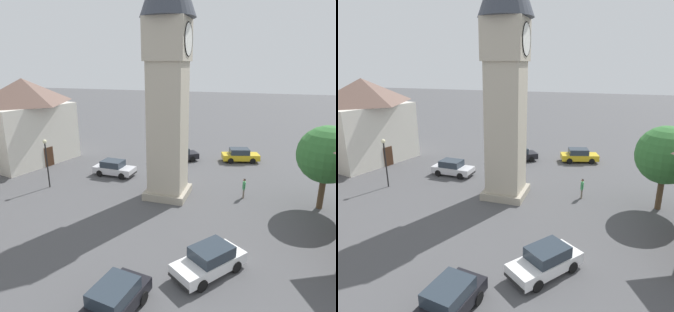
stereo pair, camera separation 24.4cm
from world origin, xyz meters
The scene contains 11 objects.
ground_plane centered at (0.00, 0.00, 0.00)m, with size 200.00×200.00×0.00m, color #4C4C4F.
clock_tower centered at (0.00, 0.00, 11.56)m, with size 4.15×4.15×19.82m.
car_blue_kerb centered at (-9.04, -5.08, 0.76)m, with size 4.31×3.83×1.53m.
car_silver_kerb centered at (9.55, 1.54, 0.76)m, with size 3.75×4.35×1.53m.
car_red_corner centered at (11.36, -5.10, 0.76)m, with size 2.76×4.43×1.53m.
car_white_side centered at (-13.22, -1.54, 0.76)m, with size 4.34×2.32×1.53m.
car_black_far centered at (3.06, 6.57, 0.76)m, with size 1.98×4.21×1.53m.
pedestrian centered at (1.32, -6.16, 1.01)m, with size 0.56×0.23×1.69m.
tree centered at (1.11, -11.92, 4.30)m, with size 4.31×4.31×6.47m.
building_hall_far centered at (4.39, 17.66, 4.73)m, with size 10.76×8.62×9.26m.
lamp_post centered at (-1.46, 10.76, 3.02)m, with size 0.36×0.36×4.43m.
Camera 1 is at (-22.99, -7.07, 10.71)m, focal length 32.81 mm.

